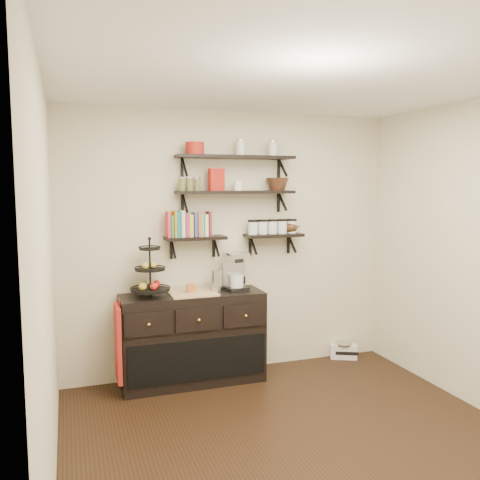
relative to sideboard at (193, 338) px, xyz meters
name	(u,v)px	position (x,y,z in m)	size (l,w,h in m)	color
floor	(304,448)	(0.48, -1.51, -0.45)	(3.50, 3.50, 0.00)	black
ceiling	(310,77)	(0.48, -1.51, 2.25)	(3.50, 3.50, 0.02)	white
back_wall	(232,243)	(0.48, 0.24, 0.90)	(3.50, 0.02, 2.70)	beige
left_wall	(47,287)	(-1.27, -1.51, 0.90)	(0.02, 3.50, 2.70)	beige
shelf_top	(236,157)	(0.48, 0.10, 1.78)	(1.20, 0.27, 0.23)	black
shelf_mid	(236,192)	(0.48, 0.10, 1.43)	(1.20, 0.27, 0.23)	black
shelf_low_left	(195,239)	(0.06, 0.12, 0.98)	(0.60, 0.25, 0.23)	black
shelf_low_right	(273,236)	(0.90, 0.12, 0.98)	(0.60, 0.25, 0.23)	black
cookbooks	(190,225)	(0.01, 0.12, 1.11)	(0.43, 0.15, 0.26)	red
glass_canisters	(273,227)	(0.89, 0.12, 1.06)	(0.54, 0.10, 0.13)	silver
sideboard	(193,338)	(0.00, 0.00, 0.00)	(1.40, 0.50, 0.92)	black
fruit_stand	(150,277)	(-0.40, 0.00, 0.64)	(0.37, 0.37, 0.55)	black
candle	(191,288)	(-0.01, 0.00, 0.50)	(0.08, 0.08, 0.08)	#9E5524
coffee_maker	(235,272)	(0.45, 0.03, 0.63)	(0.24, 0.24, 0.39)	black
thermal_carafe	(217,281)	(0.24, -0.02, 0.56)	(0.11, 0.11, 0.22)	silver
apron	(118,343)	(-0.73, -0.10, 0.05)	(0.04, 0.30, 0.71)	maroon
radio	(343,351)	(1.78, 0.13, -0.37)	(0.33, 0.27, 0.18)	silver
recipe_box	(216,180)	(0.28, 0.10, 1.56)	(0.16, 0.06, 0.22)	#A21D12
walnut_bowl	(277,184)	(0.94, 0.10, 1.51)	(0.24, 0.24, 0.13)	black
ramekins	(238,186)	(0.51, 0.10, 1.50)	(0.09, 0.09, 0.10)	white
teapot	(291,227)	(1.10, 0.12, 1.07)	(0.18, 0.14, 0.14)	#3A2211
red_pot	(195,148)	(0.06, 0.10, 1.86)	(0.18, 0.18, 0.12)	#A21D12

